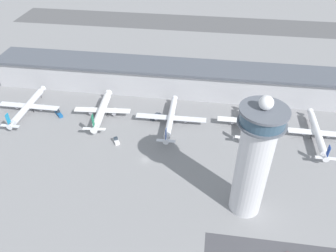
% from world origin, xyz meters
% --- Properties ---
extents(ground_plane, '(1000.00, 1000.00, 0.00)m').
position_xyz_m(ground_plane, '(0.00, 0.00, 0.00)').
color(ground_plane, gray).
extents(terminal_building, '(227.05, 25.00, 19.02)m').
position_xyz_m(terminal_building, '(0.00, 70.00, 9.61)').
color(terminal_building, '#B2B2B7').
rests_on(terminal_building, ground).
extents(runway_strip, '(340.57, 44.00, 0.01)m').
position_xyz_m(runway_strip, '(0.00, 199.82, 0.00)').
color(runway_strip, '#515154').
rests_on(runway_strip, ground).
extents(control_tower, '(17.79, 17.79, 57.41)m').
position_xyz_m(control_tower, '(49.06, -22.65, 28.02)').
color(control_tower, silver).
rests_on(control_tower, ground).
extents(airplane_gate_alpha, '(37.80, 42.67, 12.71)m').
position_xyz_m(airplane_gate_alpha, '(-79.09, 32.25, 4.52)').
color(airplane_gate_alpha, silver).
rests_on(airplane_gate_alpha, ground).
extents(airplane_gate_bravo, '(33.98, 39.93, 14.58)m').
position_xyz_m(airplane_gate_bravo, '(-32.84, 34.05, 4.83)').
color(airplane_gate_bravo, white).
rests_on(airplane_gate_bravo, ground).
extents(airplane_gate_charlie, '(41.36, 43.91, 12.01)m').
position_xyz_m(airplane_gate_charlie, '(8.90, 32.61, 4.29)').
color(airplane_gate_charlie, silver).
rests_on(airplane_gate_charlie, ground).
extents(airplane_gate_delta, '(30.52, 33.39, 12.91)m').
position_xyz_m(airplane_gate_delta, '(51.12, 35.63, 4.51)').
color(airplane_gate_delta, white).
rests_on(airplane_gate_delta, ground).
extents(airplane_gate_echo, '(30.71, 43.08, 12.16)m').
position_xyz_m(airplane_gate_echo, '(90.31, 30.07, 4.37)').
color(airplane_gate_echo, white).
rests_on(airplane_gate_echo, ground).
extents(service_truck_catering, '(6.11, 8.01, 2.70)m').
position_xyz_m(service_truck_catering, '(-0.56, 37.38, 0.94)').
color(service_truck_catering, black).
rests_on(service_truck_catering, ground).
extents(service_truck_fuel, '(7.30, 7.48, 2.83)m').
position_xyz_m(service_truck_fuel, '(-60.16, 32.33, 0.98)').
color(service_truck_fuel, black).
rests_on(service_truck_fuel, ground).
extents(service_truck_baggage, '(5.09, 6.12, 2.83)m').
position_xyz_m(service_truck_baggage, '(-18.49, 12.04, 0.98)').
color(service_truck_baggage, black).
rests_on(service_truck_baggage, ground).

